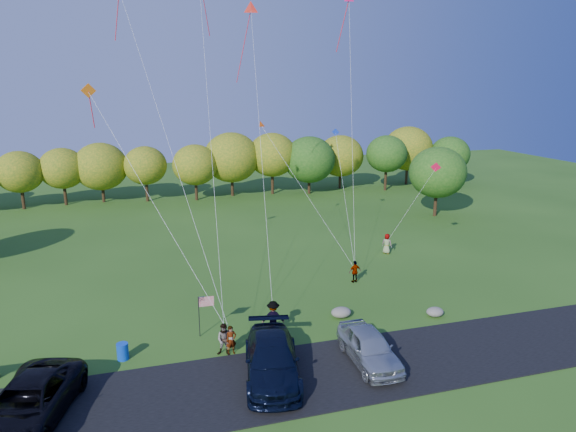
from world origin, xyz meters
name	(u,v)px	position (x,y,z in m)	size (l,w,h in m)	color
ground	(271,341)	(0.00, 0.00, 0.00)	(140.00, 140.00, 0.00)	#295117
asphalt_lane	(292,379)	(0.00, -4.00, 0.03)	(44.00, 6.00, 0.06)	black
treeline	(217,163)	(2.71, 35.89, 4.68)	(77.21, 27.50, 8.46)	#3D2916
minivan_dark	(28,403)	(-11.49, -4.06, 0.95)	(2.95, 6.40, 1.78)	black
minivan_navy	(272,360)	(-0.89, -3.59, 0.97)	(2.54, 6.25, 1.81)	black
minivan_silver	(369,347)	(4.16, -3.71, 0.91)	(2.01, 5.00, 1.70)	#AEB3B9
flyer_a	(231,340)	(-2.37, -0.80, 0.79)	(0.58, 0.38, 1.58)	#4C4C59
flyer_b	(225,340)	(-2.71, -0.80, 0.88)	(0.85, 0.66, 1.75)	#4C4C59
flyer_c	(273,317)	(0.34, 0.83, 0.97)	(1.26, 0.72, 1.95)	#4C4C59
flyer_d	(355,272)	(7.94, 6.70, 0.81)	(0.95, 0.39, 1.61)	#4C4C59
flyer_e	(387,244)	(13.13, 11.96, 0.85)	(0.83, 0.54, 1.70)	#4C4C59
trash_barrel	(123,351)	(-7.84, 0.25, 0.44)	(0.59, 0.59, 0.88)	blue
flag_assembly	(203,306)	(-3.47, 1.64, 1.78)	(0.89, 0.57, 2.39)	black
boulder_near	(341,312)	(4.84, 1.67, 0.31)	(1.25, 0.98, 0.62)	gray
boulder_far	(435,312)	(10.40, 0.17, 0.28)	(1.08, 0.90, 0.56)	slate
kites_aloft	(238,25)	(1.41, 14.44, 18.05)	(24.80, 10.09, 15.14)	red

